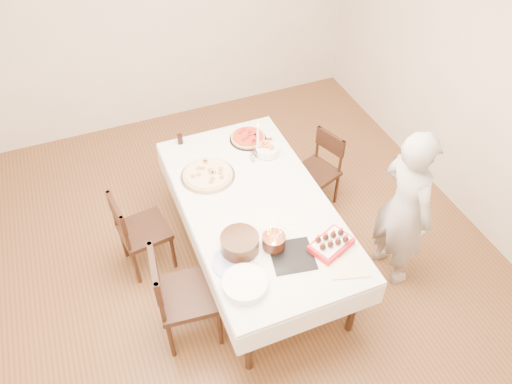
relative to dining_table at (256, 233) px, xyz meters
name	(u,v)px	position (x,y,z in m)	size (l,w,h in m)	color
floor	(246,261)	(-0.09, 0.02, -0.38)	(5.00, 5.00, 0.00)	brown
wall_back	(159,9)	(-0.09, 2.52, 0.98)	(4.50, 0.04, 2.70)	beige
wall_right	(489,85)	(2.16, 0.02, 0.98)	(0.04, 5.00, 2.70)	beige
dining_table	(256,233)	(0.00, 0.00, 0.00)	(1.14, 2.14, 0.75)	white
chair_right_savory	(316,173)	(0.83, 0.49, 0.02)	(0.41, 0.41, 0.80)	black
chair_left_savory	(144,230)	(-0.90, 0.35, 0.05)	(0.44, 0.44, 0.86)	black
chair_left_dessert	(188,295)	(-0.74, -0.46, 0.10)	(0.49, 0.49, 0.96)	black
person	(405,209)	(1.08, -0.52, 0.40)	(0.56, 0.37, 1.54)	#A09C97
pizza_white	(208,175)	(-0.26, 0.46, 0.40)	(0.47, 0.47, 0.04)	beige
pizza_pepperoni	(248,138)	(0.24, 0.80, 0.40)	(0.35, 0.35, 0.04)	red
red_placemat	(262,147)	(0.33, 0.65, 0.38)	(0.23, 0.23, 0.01)	#B21E1E
pasta_bowl	(267,150)	(0.33, 0.55, 0.42)	(0.21, 0.21, 0.07)	white
taper_candle	(258,139)	(0.25, 0.56, 0.55)	(0.08, 0.08, 0.36)	white
shaker_pair	(253,158)	(0.18, 0.50, 0.41)	(0.07, 0.07, 0.08)	white
cola_glass	(180,139)	(-0.36, 0.99, 0.42)	(0.05, 0.05, 0.10)	black
layer_cake	(240,244)	(-0.29, -0.40, 0.45)	(0.37, 0.37, 0.14)	#351D0D
cake_board	(292,256)	(0.04, -0.61, 0.38)	(0.31, 0.31, 0.01)	black
birthday_cake	(274,238)	(-0.05, -0.47, 0.47)	(0.18, 0.18, 0.17)	#3E1B10
strawberry_box	(331,244)	(0.35, -0.64, 0.41)	(0.32, 0.21, 0.08)	red
box_lid	(349,268)	(0.38, -0.86, 0.38)	(0.28, 0.19, 0.02)	beige
plate_stack	(245,284)	(-0.38, -0.73, 0.41)	(0.32, 0.32, 0.07)	white
china_plate	(234,263)	(-0.38, -0.50, 0.38)	(0.32, 0.32, 0.01)	white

